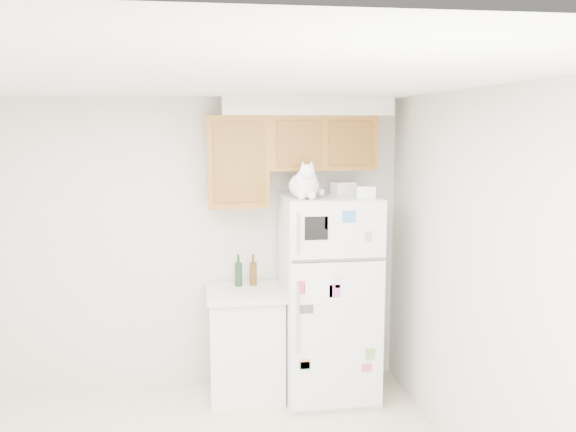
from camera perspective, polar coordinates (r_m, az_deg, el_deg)
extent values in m
cube|color=beige|center=(5.33, -10.15, -2.69)|extent=(3.80, 0.04, 2.50)
cube|color=beige|center=(3.79, 19.10, -7.60)|extent=(0.04, 4.00, 2.50)
cube|color=white|center=(3.24, -11.90, 12.40)|extent=(3.80, 4.00, 0.04)
cube|color=#9F6F22|center=(5.15, 3.08, 6.86)|extent=(0.90, 0.33, 0.45)
cube|color=#9F6F22|center=(5.07, -4.75, 5.12)|extent=(0.50, 0.33, 0.75)
cube|color=silver|center=(5.14, 1.70, 10.21)|extent=(1.40, 0.37, 0.15)
cube|color=white|center=(5.15, 3.78, -7.53)|extent=(0.76, 0.72, 1.70)
cube|color=white|center=(4.66, 4.81, -1.37)|extent=(0.74, 0.03, 0.44)
cube|color=white|center=(4.87, 4.68, -11.15)|extent=(0.74, 0.03, 1.19)
cube|color=#59595B|center=(4.70, 4.77, -4.07)|extent=(0.74, 0.03, 0.02)
cylinder|color=silver|center=(4.57, 0.97, -1.60)|extent=(0.02, 0.02, 0.32)
cylinder|color=silver|center=(4.73, 0.95, -9.61)|extent=(0.02, 0.02, 0.55)
cube|color=black|center=(4.60, 2.67, -1.16)|extent=(0.18, 0.00, 0.18)
cube|color=white|center=(4.70, 2.88, -6.57)|extent=(0.22, 0.00, 0.28)
cube|color=#6B9D4E|center=(4.97, 7.70, -12.69)|extent=(0.08, 0.00, 0.09)
cube|color=silver|center=(4.72, 4.74, -6.10)|extent=(0.05, 0.00, 0.11)
cube|color=#B849A6|center=(4.73, 4.40, -7.02)|extent=(0.09, 0.00, 0.10)
cube|color=#45464A|center=(4.73, 1.76, -8.72)|extent=(0.11, 0.00, 0.07)
cube|color=#377FC2|center=(4.64, 5.73, -0.07)|extent=(0.11, 0.00, 0.09)
cube|color=#B7497F|center=(5.00, 7.40, -13.88)|extent=(0.08, 0.00, 0.07)
cube|color=#AE7C97|center=(4.70, 7.53, -1.90)|extent=(0.06, 0.00, 0.08)
cube|color=silver|center=(4.61, 3.88, -0.65)|extent=(0.07, 0.00, 0.10)
cube|color=#DD3753|center=(4.68, 1.25, -6.73)|extent=(0.06, 0.00, 0.10)
cube|color=#D68443|center=(4.88, 1.61, -13.67)|extent=(0.08, 0.00, 0.08)
cube|color=#3D8760|center=(4.88, 1.60, -13.82)|extent=(0.09, 0.00, 0.06)
cube|color=white|center=(5.25, -3.97, -11.95)|extent=(0.60, 0.60, 0.88)
cube|color=white|center=(5.08, -4.00, -7.16)|extent=(0.64, 0.64, 0.04)
ellipsoid|color=white|center=(4.81, 1.50, 2.83)|extent=(0.24, 0.32, 0.20)
ellipsoid|color=white|center=(4.72, 1.69, 3.28)|extent=(0.17, 0.14, 0.19)
sphere|color=white|center=(4.66, 1.80, 4.12)|extent=(0.12, 0.12, 0.12)
cone|color=white|center=(4.65, 1.41, 4.85)|extent=(0.04, 0.04, 0.05)
cone|color=white|center=(4.66, 2.19, 4.85)|extent=(0.04, 0.04, 0.05)
cone|color=#D88C8C|center=(4.64, 1.43, 4.79)|extent=(0.02, 0.02, 0.03)
cone|color=#D88C8C|center=(4.66, 2.21, 4.79)|extent=(0.02, 0.02, 0.03)
sphere|color=white|center=(4.61, 1.91, 3.85)|extent=(0.05, 0.05, 0.05)
sphere|color=white|center=(4.68, 1.26, 1.89)|extent=(0.06, 0.06, 0.06)
sphere|color=white|center=(4.70, 2.26, 1.91)|extent=(0.06, 0.06, 0.06)
cylinder|color=white|center=(4.94, 2.43, 2.23)|extent=(0.15, 0.20, 0.07)
cube|color=white|center=(5.11, 5.20, 2.61)|extent=(0.21, 0.18, 0.10)
cube|color=white|center=(4.90, 7.28, 2.27)|extent=(0.17, 0.14, 0.09)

